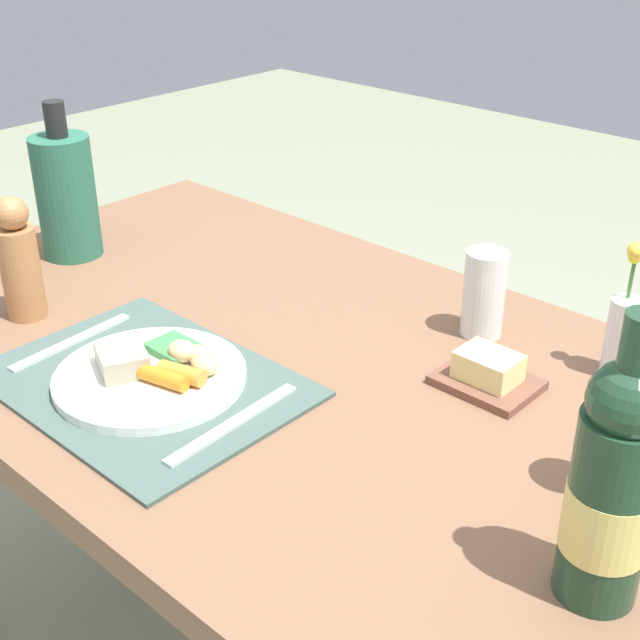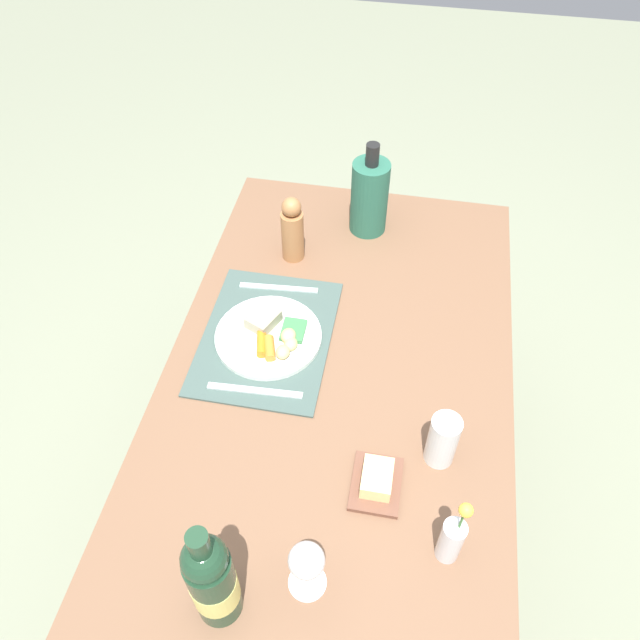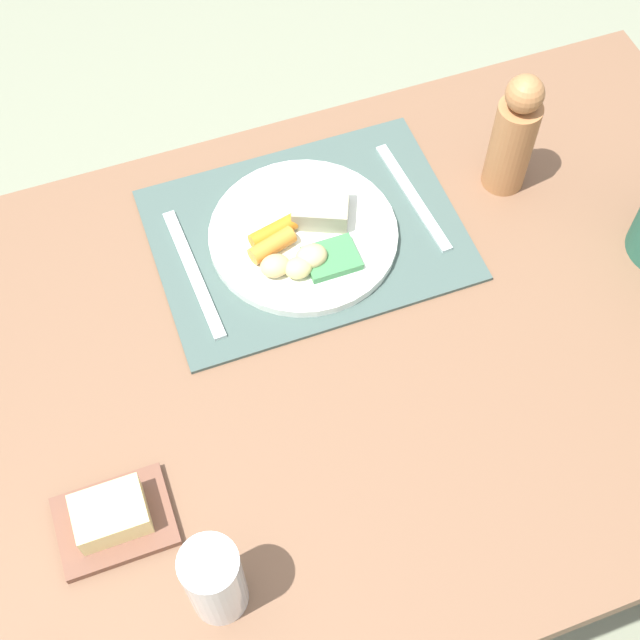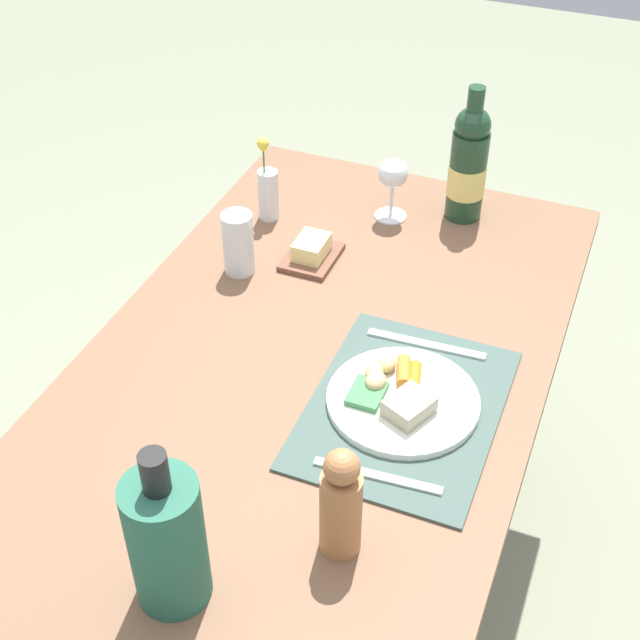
% 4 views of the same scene
% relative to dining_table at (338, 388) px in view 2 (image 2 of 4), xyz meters
% --- Properties ---
extents(ground_plane, '(8.00, 8.00, 0.00)m').
position_rel_dining_table_xyz_m(ground_plane, '(0.00, 0.00, -0.69)').
color(ground_plane, gray).
extents(dining_table, '(1.37, 0.80, 0.77)m').
position_rel_dining_table_xyz_m(dining_table, '(0.00, 0.00, 0.00)').
color(dining_table, brown).
rests_on(dining_table, ground_plane).
extents(placemat, '(0.42, 0.31, 0.01)m').
position_rel_dining_table_xyz_m(placemat, '(-0.06, -0.19, 0.08)').
color(placemat, '#41554F').
rests_on(placemat, dining_table).
extents(dinner_plate, '(0.26, 0.26, 0.05)m').
position_rel_dining_table_xyz_m(dinner_plate, '(-0.06, -0.18, 0.10)').
color(dinner_plate, white).
rests_on(dinner_plate, placemat).
extents(fork, '(0.03, 0.20, 0.00)m').
position_rel_dining_table_xyz_m(fork, '(-0.22, -0.19, 0.09)').
color(fork, silver).
rests_on(fork, placemat).
extents(knife, '(0.03, 0.22, 0.00)m').
position_rel_dining_table_xyz_m(knife, '(0.10, -0.17, 0.09)').
color(knife, silver).
rests_on(knife, placemat).
extents(wine_bottle, '(0.08, 0.08, 0.30)m').
position_rel_dining_table_xyz_m(wine_bottle, '(0.56, -0.12, 0.20)').
color(wine_bottle, '#1D3D27').
rests_on(wine_bottle, dining_table).
extents(pepper_mill, '(0.06, 0.06, 0.19)m').
position_rel_dining_table_xyz_m(pepper_mill, '(-0.36, -0.18, 0.17)').
color(pepper_mill, '#AC7142').
rests_on(pepper_mill, dining_table).
extents(flower_vase, '(0.04, 0.04, 0.19)m').
position_rel_dining_table_xyz_m(flower_vase, '(0.39, 0.27, 0.15)').
color(flower_vase, silver).
rests_on(flower_vase, dining_table).
extents(wine_glass, '(0.07, 0.07, 0.14)m').
position_rel_dining_table_xyz_m(wine_glass, '(0.49, 0.02, 0.18)').
color(wine_glass, white).
rests_on(wine_glass, dining_table).
extents(butter_dish, '(0.13, 0.10, 0.05)m').
position_rel_dining_table_xyz_m(butter_dish, '(0.28, 0.12, 0.10)').
color(butter_dish, brown).
rests_on(butter_dish, dining_table).
extents(cooler_bottle, '(0.10, 0.10, 0.27)m').
position_rel_dining_table_xyz_m(cooler_bottle, '(-0.51, -0.00, 0.19)').
color(cooler_bottle, '#28634D').
rests_on(cooler_bottle, dining_table).
extents(water_tumbler, '(0.06, 0.06, 0.13)m').
position_rel_dining_table_xyz_m(water_tumbler, '(0.19, 0.24, 0.13)').
color(water_tumbler, silver).
rests_on(water_tumbler, dining_table).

